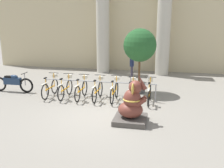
# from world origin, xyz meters

# --- Properties ---
(ground_plane) EXTENTS (60.00, 60.00, 0.00)m
(ground_plane) POSITION_xyz_m (0.00, 0.00, 0.00)
(ground_plane) COLOR gray
(building_facade) EXTENTS (20.00, 0.20, 6.00)m
(building_facade) POSITION_xyz_m (0.00, 8.60, 3.00)
(building_facade) COLOR #C6B78E
(building_facade) RESTS_ON ground_plane
(column_left) EXTENTS (1.04, 1.04, 5.16)m
(column_left) POSITION_xyz_m (-1.90, 7.60, 2.62)
(column_left) COLOR #BCB7A8
(column_left) RESTS_ON ground_plane
(column_right) EXTENTS (1.04, 1.04, 5.16)m
(column_right) POSITION_xyz_m (1.90, 7.60, 2.62)
(column_right) COLOR #BCB7A8
(column_right) RESTS_ON ground_plane
(bike_rack) EXTENTS (4.99, 0.05, 0.77)m
(bike_rack) POSITION_xyz_m (-0.69, 1.95, 0.63)
(bike_rack) COLOR gray
(bike_rack) RESTS_ON ground_plane
(bicycle_0) EXTENTS (0.48, 1.66, 1.00)m
(bicycle_0) POSITION_xyz_m (-2.89, 1.82, 0.41)
(bicycle_0) COLOR black
(bicycle_0) RESTS_ON ground_plane
(bicycle_1) EXTENTS (0.48, 1.66, 1.00)m
(bicycle_1) POSITION_xyz_m (-2.16, 1.80, 0.41)
(bicycle_1) COLOR black
(bicycle_1) RESTS_ON ground_plane
(bicycle_2) EXTENTS (0.48, 1.66, 1.00)m
(bicycle_2) POSITION_xyz_m (-1.42, 1.80, 0.41)
(bicycle_2) COLOR black
(bicycle_2) RESTS_ON ground_plane
(bicycle_3) EXTENTS (0.48, 1.66, 1.00)m
(bicycle_3) POSITION_xyz_m (-0.69, 1.80, 0.41)
(bicycle_3) COLOR black
(bicycle_3) RESTS_ON ground_plane
(bicycle_4) EXTENTS (0.48, 1.66, 1.00)m
(bicycle_4) POSITION_xyz_m (0.04, 1.82, 0.41)
(bicycle_4) COLOR black
(bicycle_4) RESTS_ON ground_plane
(bicycle_5) EXTENTS (0.48, 1.66, 1.00)m
(bicycle_5) POSITION_xyz_m (0.77, 1.81, 0.41)
(bicycle_5) COLOR black
(bicycle_5) RESTS_ON ground_plane
(bicycle_6) EXTENTS (0.48, 1.66, 1.00)m
(bicycle_6) POSITION_xyz_m (1.50, 1.86, 0.41)
(bicycle_6) COLOR black
(bicycle_6) RESTS_ON ground_plane
(elephant_statue) EXTENTS (1.07, 1.07, 1.68)m
(elephant_statue) POSITION_xyz_m (1.06, -0.37, 0.57)
(elephant_statue) COLOR #4C4742
(elephant_statue) RESTS_ON ground_plane
(motorcycle) EXTENTS (2.12, 0.55, 0.95)m
(motorcycle) POSITION_xyz_m (-4.94, 2.10, 0.46)
(motorcycle) COLOR black
(motorcycle) RESTS_ON ground_plane
(person_pedestrian) EXTENTS (0.23, 0.47, 1.74)m
(person_pedestrian) POSITION_xyz_m (0.29, 5.44, 1.05)
(person_pedestrian) COLOR #383342
(person_pedestrian) RESTS_ON ground_plane
(potted_tree) EXTENTS (1.50, 1.50, 2.97)m
(potted_tree) POSITION_xyz_m (0.92, 3.24, 2.14)
(potted_tree) COLOR #4C4C4C
(potted_tree) RESTS_ON ground_plane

